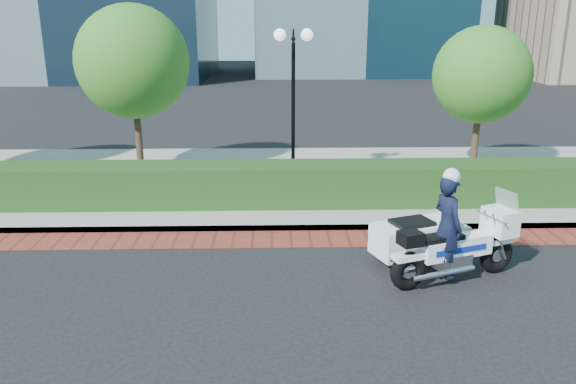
{
  "coord_description": "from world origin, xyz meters",
  "views": [
    {
      "loc": [
        0.48,
        -9.84,
        4.52
      ],
      "look_at": [
        0.77,
        1.75,
        1.0
      ],
      "focal_mm": 35.0,
      "sensor_mm": 36.0,
      "label": 1
    }
  ],
  "objects_px": {
    "lamppost": "(293,83)",
    "police_motorcycle": "(438,237)",
    "tree_b": "(133,62)",
    "tree_c": "(482,75)"
  },
  "relations": [
    {
      "from": "lamppost",
      "to": "police_motorcycle",
      "type": "bearing_deg",
      "value": -65.63
    },
    {
      "from": "lamppost",
      "to": "tree_b",
      "type": "height_order",
      "value": "tree_b"
    },
    {
      "from": "police_motorcycle",
      "to": "lamppost",
      "type": "bearing_deg",
      "value": 94.07
    },
    {
      "from": "lamppost",
      "to": "tree_b",
      "type": "relative_size",
      "value": 0.86
    },
    {
      "from": "tree_c",
      "to": "police_motorcycle",
      "type": "height_order",
      "value": "tree_c"
    },
    {
      "from": "lamppost",
      "to": "police_motorcycle",
      "type": "relative_size",
      "value": 1.56
    },
    {
      "from": "lamppost",
      "to": "police_motorcycle",
      "type": "distance_m",
      "value": 6.41
    },
    {
      "from": "lamppost",
      "to": "police_motorcycle",
      "type": "xyz_separation_m",
      "value": [
        2.48,
        -5.48,
        -2.23
      ]
    },
    {
      "from": "lamppost",
      "to": "tree_b",
      "type": "bearing_deg",
      "value": 163.89
    },
    {
      "from": "tree_b",
      "to": "tree_c",
      "type": "xyz_separation_m",
      "value": [
        10.0,
        -0.0,
        -0.39
      ]
    }
  ]
}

